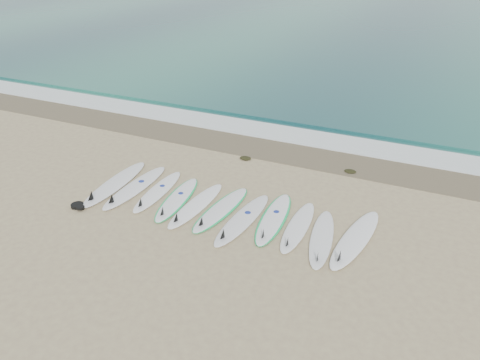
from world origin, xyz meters
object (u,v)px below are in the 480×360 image
at_px(surfboard_0, 114,184).
at_px(surfboard_5, 221,210).
at_px(surfboard_10, 355,240).
at_px(leash_coil, 78,206).

xyz_separation_m(surfboard_0, surfboard_5, (3.28, 0.05, -0.02)).
xyz_separation_m(surfboard_10, leash_coil, (-6.72, -1.44, -0.01)).
relative_size(surfboard_10, leash_coil, 6.09).
bearing_deg(surfboard_5, surfboard_0, -174.83).
xyz_separation_m(surfboard_5, surfboard_10, (3.35, 0.08, 0.01)).
bearing_deg(surfboard_5, leash_coil, -153.74).
bearing_deg(leash_coil, surfboard_10, 12.06).
relative_size(surfboard_0, surfboard_5, 1.16).
distance_m(surfboard_0, surfboard_5, 3.28).
bearing_deg(surfboard_0, leash_coil, -98.29).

